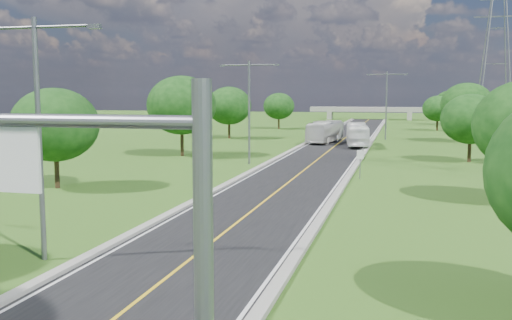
{
  "coord_description": "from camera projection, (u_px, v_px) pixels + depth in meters",
  "views": [
    {
      "loc": [
        8.46,
        -8.36,
        7.02
      ],
      "look_at": [
        0.07,
        24.16,
        3.0
      ],
      "focal_mm": 40.0,
      "sensor_mm": 36.0,
      "label": 1
    }
  ],
  "objects": [
    {
      "name": "tree_rc",
      "position": [
        471.0,
        119.0,
        56.72
      ],
      "size": [
        5.88,
        5.88,
        6.84
      ],
      "color": "black",
      "rests_on": "ground"
    },
    {
      "name": "curb_right",
      "position": [
        369.0,
        146.0,
        73.35
      ],
      "size": [
        0.5,
        150.0,
        0.22
      ],
      "primitive_type": "cube",
      "color": "gray",
      "rests_on": "ground"
    },
    {
      "name": "tree_lb",
      "position": [
        55.0,
        125.0,
        41.31
      ],
      "size": [
        6.3,
        6.3,
        7.33
      ],
      "color": "black",
      "rests_on": "ground"
    },
    {
      "name": "speed_limit_sign",
      "position": [
        360.0,
        159.0,
        46.01
      ],
      "size": [
        0.55,
        0.09,
        2.4
      ],
      "color": "slate",
      "rests_on": "ground"
    },
    {
      "name": "tree_rf",
      "position": [
        450.0,
        103.0,
        121.32
      ],
      "size": [
        6.3,
        6.3,
        7.33
      ],
      "color": "black",
      "rests_on": "ground"
    },
    {
      "name": "overpass",
      "position": [
        369.0,
        110.0,
        145.28
      ],
      "size": [
        30.0,
        3.0,
        3.2
      ],
      "color": "gray",
      "rests_on": "ground"
    },
    {
      "name": "bus_inbound",
      "position": [
        325.0,
        132.0,
        78.98
      ],
      "size": [
        4.01,
        10.94,
        2.98
      ],
      "primitive_type": "imported",
      "rotation": [
        0.0,
        0.0,
        -0.14
      ],
      "color": "silver",
      "rests_on": "road"
    },
    {
      "name": "tree_lc",
      "position": [
        182.0,
        105.0,
        62.1
      ],
      "size": [
        7.56,
        7.56,
        8.79
      ],
      "color": "black",
      "rests_on": "ground"
    },
    {
      "name": "streetlight_far_right",
      "position": [
        386.0,
        99.0,
        83.76
      ],
      "size": [
        5.9,
        0.25,
        10.0
      ],
      "color": "slate",
      "rests_on": "ground"
    },
    {
      "name": "tree_rd",
      "position": [
        467.0,
        105.0,
        79.19
      ],
      "size": [
        7.14,
        7.14,
        8.3
      ],
      "color": "black",
      "rests_on": "ground"
    },
    {
      "name": "road",
      "position": [
        335.0,
        146.0,
        74.42
      ],
      "size": [
        8.0,
        150.0,
        0.06
      ],
      "primitive_type": "cube",
      "color": "black",
      "rests_on": "ground"
    },
    {
      "name": "tree_ld",
      "position": [
        229.0,
        106.0,
        85.74
      ],
      "size": [
        6.72,
        6.72,
        7.82
      ],
      "color": "black",
      "rests_on": "ground"
    },
    {
      "name": "tree_le",
      "position": [
        279.0,
        106.0,
        108.27
      ],
      "size": [
        5.88,
        5.88,
        6.84
      ],
      "color": "black",
      "rests_on": "ground"
    },
    {
      "name": "ground",
      "position": [
        330.0,
        151.0,
        68.65
      ],
      "size": [
        260.0,
        260.0,
        0.0
      ],
      "primitive_type": "plane",
      "color": "#325A19",
      "rests_on": "ground"
    },
    {
      "name": "curb_left",
      "position": [
        303.0,
        144.0,
        75.46
      ],
      "size": [
        0.5,
        150.0,
        0.22
      ],
      "primitive_type": "cube",
      "color": "gray",
      "rests_on": "ground"
    },
    {
      "name": "streetlight_near_left",
      "position": [
        38.0,
        118.0,
        23.29
      ],
      "size": [
        5.9,
        0.25,
        10.0
      ],
      "color": "slate",
      "rests_on": "ground"
    },
    {
      "name": "signal_mast",
      "position": [
        70.0,
        234.0,
        8.51
      ],
      "size": [
        8.54,
        0.33,
        7.2
      ],
      "color": "slate",
      "rests_on": "ground"
    },
    {
      "name": "tree_re",
      "position": [
        438.0,
        109.0,
        103.03
      ],
      "size": [
        5.46,
        5.46,
        6.35
      ],
      "color": "black",
      "rests_on": "ground"
    },
    {
      "name": "streetlight_mid_left",
      "position": [
        249.0,
        103.0,
        55.01
      ],
      "size": [
        5.9,
        0.25,
        10.0
      ],
      "color": "slate",
      "rests_on": "ground"
    },
    {
      "name": "bus_outbound",
      "position": [
        357.0,
        135.0,
        73.72
      ],
      "size": [
        3.72,
        10.85,
        2.96
      ],
      "primitive_type": "imported",
      "rotation": [
        0.0,
        0.0,
        3.26
      ],
      "color": "white",
      "rests_on": "road"
    },
    {
      "name": "power_tower_far",
      "position": [
        496.0,
        57.0,
        113.41
      ],
      "size": [
        9.0,
        6.4,
        28.0
      ],
      "color": "slate",
      "rests_on": "ground"
    }
  ]
}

